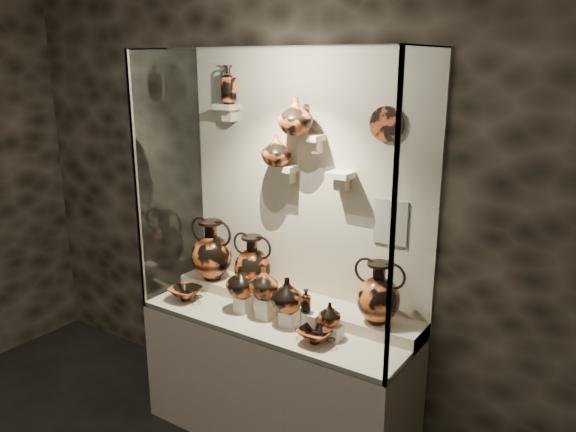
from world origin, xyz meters
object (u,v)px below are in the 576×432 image
at_px(ovoid_vase_a, 276,150).
at_px(jug_a, 241,281).
at_px(lekythos_small, 306,299).
at_px(ovoid_vase_b, 296,116).
at_px(amphora_right, 378,292).
at_px(jug_b, 264,282).
at_px(kylix_left, 186,293).
at_px(lekythos_tall, 229,82).
at_px(jug_e, 330,314).
at_px(amphora_mid, 253,262).
at_px(kylix_right, 315,334).
at_px(jug_c, 287,294).
at_px(amphora_left, 212,250).

bearing_deg(ovoid_vase_a, jug_a, -129.71).
xyz_separation_m(lekythos_small, ovoid_vase_b, (-0.24, 0.25, 1.00)).
relative_size(amphora_right, jug_b, 1.92).
relative_size(kylix_left, lekythos_tall, 0.97).
xyz_separation_m(jug_e, ovoid_vase_a, (-0.53, 0.25, 0.84)).
distance_m(amphora_mid, amphora_right, 0.89).
bearing_deg(amphora_mid, kylix_right, -9.16).
xyz_separation_m(amphora_mid, jug_b, (0.23, -0.19, -0.02)).
height_order(amphora_mid, ovoid_vase_a, ovoid_vase_a).
bearing_deg(ovoid_vase_b, lekythos_small, -41.57).
height_order(jug_b, jug_c, jug_b).
xyz_separation_m(amphora_left, amphora_right, (1.21, 0.02, -0.03)).
distance_m(lekythos_tall, ovoid_vase_b, 0.55).
height_order(amphora_right, jug_e, amphora_right).
height_order(lekythos_small, kylix_right, lekythos_small).
height_order(amphora_right, kylix_left, amphora_right).
relative_size(amphora_mid, ovoid_vase_a, 1.89).
distance_m(jug_b, lekythos_small, 0.32).
distance_m(jug_a, jug_e, 0.63).
distance_m(jug_a, ovoid_vase_b, 1.06).
distance_m(amphora_right, jug_a, 0.85).
bearing_deg(ovoid_vase_b, jug_e, -26.85).
height_order(amphora_left, ovoid_vase_a, ovoid_vase_a).
distance_m(jug_c, jug_e, 0.29).
bearing_deg(lekythos_tall, ovoid_vase_b, -11.73).
bearing_deg(jug_c, lekythos_small, 15.08).
xyz_separation_m(amphora_left, jug_b, (0.56, -0.17, -0.05)).
bearing_deg(jug_a, amphora_left, 156.83).
relative_size(lekythos_small, kylix_right, 0.66).
bearing_deg(kylix_left, lekythos_tall, 77.10).
distance_m(amphora_mid, jug_b, 0.30).
height_order(jug_a, kylix_right, jug_a).
bearing_deg(ovoid_vase_b, amphora_mid, -167.52).
height_order(jug_c, jug_e, jug_c).
distance_m(kylix_left, ovoid_vase_a, 1.10).
distance_m(ovoid_vase_a, ovoid_vase_b, 0.26).
distance_m(jug_e, kylix_right, 0.14).
distance_m(amphora_mid, kylix_right, 0.74).
distance_m(amphora_right, lekythos_tall, 1.58).
xyz_separation_m(jug_a, lekythos_tall, (-0.28, 0.27, 1.18)).
bearing_deg(amphora_right, jug_c, -175.06).
distance_m(jug_b, ovoid_vase_a, 0.80).
xyz_separation_m(jug_b, jug_e, (0.46, -0.01, -0.08)).
xyz_separation_m(amphora_mid, ovoid_vase_b, (0.30, 0.04, 0.95)).
relative_size(jug_b, ovoid_vase_a, 0.99).
xyz_separation_m(jug_e, lekythos_tall, (-0.91, 0.28, 1.23)).
bearing_deg(kylix_left, jug_b, 14.47).
relative_size(jug_e, ovoid_vase_b, 0.61).
relative_size(amphora_left, jug_b, 2.20).
bearing_deg(amphora_mid, jug_c, -10.68).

